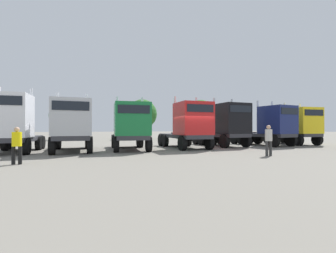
{
  "coord_description": "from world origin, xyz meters",
  "views": [
    {
      "loc": [
        -8.09,
        -16.35,
        1.63
      ],
      "look_at": [
        -0.98,
        2.8,
        1.77
      ],
      "focal_mm": 25.92,
      "sensor_mm": 36.0,
      "label": 1
    }
  ],
  "objects_px": {
    "semi_truck_black": "(227,125)",
    "semi_truck_navy": "(271,125)",
    "semi_truck_green": "(131,126)",
    "visitor_in_hivis": "(17,143)",
    "semi_truck_red": "(189,125)",
    "visitor_with_camera": "(269,138)",
    "semi_truck_silver": "(72,125)",
    "semi_truck_yellow": "(299,126)",
    "semi_truck_white": "(12,123)"
  },
  "relations": [
    {
      "from": "semi_truck_green",
      "to": "visitor_in_hivis",
      "type": "xyz_separation_m",
      "value": [
        -6.21,
        -4.97,
        -0.83
      ]
    },
    {
      "from": "semi_truck_red",
      "to": "semi_truck_yellow",
      "type": "height_order",
      "value": "semi_truck_red"
    },
    {
      "from": "semi_truck_silver",
      "to": "semi_truck_black",
      "type": "xyz_separation_m",
      "value": [
        12.72,
        0.57,
        0.09
      ]
    },
    {
      "from": "semi_truck_red",
      "to": "semi_truck_navy",
      "type": "height_order",
      "value": "semi_truck_navy"
    },
    {
      "from": "semi_truck_navy",
      "to": "semi_truck_yellow",
      "type": "distance_m",
      "value": 3.66
    },
    {
      "from": "visitor_in_hivis",
      "to": "visitor_with_camera",
      "type": "bearing_deg",
      "value": -82.94
    },
    {
      "from": "semi_truck_silver",
      "to": "semi_truck_red",
      "type": "bearing_deg",
      "value": 88.4
    },
    {
      "from": "visitor_in_hivis",
      "to": "semi_truck_navy",
      "type": "bearing_deg",
      "value": -62.74
    },
    {
      "from": "semi_truck_green",
      "to": "semi_truck_red",
      "type": "distance_m",
      "value": 4.62
    },
    {
      "from": "semi_truck_white",
      "to": "semi_truck_silver",
      "type": "bearing_deg",
      "value": 86.56
    },
    {
      "from": "semi_truck_yellow",
      "to": "semi_truck_navy",
      "type": "bearing_deg",
      "value": -80.87
    },
    {
      "from": "semi_truck_navy",
      "to": "visitor_in_hivis",
      "type": "bearing_deg",
      "value": -81.8
    },
    {
      "from": "semi_truck_red",
      "to": "semi_truck_navy",
      "type": "distance_m",
      "value": 8.44
    },
    {
      "from": "visitor_with_camera",
      "to": "semi_truck_yellow",
      "type": "bearing_deg",
      "value": -57.36
    },
    {
      "from": "semi_truck_silver",
      "to": "visitor_with_camera",
      "type": "bearing_deg",
      "value": 60.07
    },
    {
      "from": "semi_truck_silver",
      "to": "semi_truck_navy",
      "type": "bearing_deg",
      "value": 90.08
    },
    {
      "from": "visitor_in_hivis",
      "to": "visitor_with_camera",
      "type": "xyz_separation_m",
      "value": [
        13.09,
        -1.32,
        0.08
      ]
    },
    {
      "from": "semi_truck_white",
      "to": "semi_truck_black",
      "type": "height_order",
      "value": "semi_truck_white"
    },
    {
      "from": "semi_truck_navy",
      "to": "semi_truck_green",
      "type": "bearing_deg",
      "value": -96.26
    },
    {
      "from": "semi_truck_black",
      "to": "semi_truck_yellow",
      "type": "height_order",
      "value": "semi_truck_black"
    },
    {
      "from": "semi_truck_black",
      "to": "semi_truck_red",
      "type": "bearing_deg",
      "value": -79.94
    },
    {
      "from": "semi_truck_green",
      "to": "semi_truck_yellow",
      "type": "bearing_deg",
      "value": 96.58
    },
    {
      "from": "semi_truck_white",
      "to": "semi_truck_yellow",
      "type": "height_order",
      "value": "semi_truck_white"
    },
    {
      "from": "semi_truck_white",
      "to": "semi_truck_black",
      "type": "bearing_deg",
      "value": 94.2
    },
    {
      "from": "semi_truck_silver",
      "to": "semi_truck_navy",
      "type": "xyz_separation_m",
      "value": [
        17.07,
        -0.07,
        0.05
      ]
    },
    {
      "from": "semi_truck_yellow",
      "to": "visitor_with_camera",
      "type": "relative_size",
      "value": 3.25
    },
    {
      "from": "semi_truck_silver",
      "to": "semi_truck_black",
      "type": "distance_m",
      "value": 12.74
    },
    {
      "from": "semi_truck_black",
      "to": "semi_truck_yellow",
      "type": "relative_size",
      "value": 1.05
    },
    {
      "from": "semi_truck_navy",
      "to": "semi_truck_silver",
      "type": "bearing_deg",
      "value": -96.5
    },
    {
      "from": "semi_truck_green",
      "to": "semi_truck_black",
      "type": "distance_m",
      "value": 8.74
    },
    {
      "from": "semi_truck_red",
      "to": "visitor_in_hivis",
      "type": "relative_size",
      "value": 3.78
    },
    {
      "from": "semi_truck_black",
      "to": "semi_truck_navy",
      "type": "distance_m",
      "value": 4.39
    },
    {
      "from": "semi_truck_navy",
      "to": "semi_truck_yellow",
      "type": "height_order",
      "value": "semi_truck_navy"
    },
    {
      "from": "semi_truck_black",
      "to": "semi_truck_navy",
      "type": "height_order",
      "value": "semi_truck_black"
    },
    {
      "from": "semi_truck_red",
      "to": "semi_truck_green",
      "type": "bearing_deg",
      "value": -91.72
    },
    {
      "from": "semi_truck_silver",
      "to": "semi_truck_yellow",
      "type": "xyz_separation_m",
      "value": [
        20.72,
        0.19,
        0.04
      ]
    },
    {
      "from": "semi_truck_red",
      "to": "semi_truck_yellow",
      "type": "relative_size",
      "value": 1.08
    },
    {
      "from": "semi_truck_silver",
      "to": "visitor_in_hivis",
      "type": "relative_size",
      "value": 3.82
    },
    {
      "from": "semi_truck_white",
      "to": "semi_truck_navy",
      "type": "distance_m",
      "value": 20.7
    },
    {
      "from": "visitor_in_hivis",
      "to": "visitor_with_camera",
      "type": "distance_m",
      "value": 13.16
    },
    {
      "from": "semi_truck_white",
      "to": "visitor_in_hivis",
      "type": "relative_size",
      "value": 3.46
    },
    {
      "from": "semi_truck_white",
      "to": "visitor_with_camera",
      "type": "xyz_separation_m",
      "value": [
        14.52,
        -6.82,
        -0.9
      ]
    },
    {
      "from": "semi_truck_white",
      "to": "semi_truck_silver",
      "type": "height_order",
      "value": "semi_truck_white"
    },
    {
      "from": "semi_truck_green",
      "to": "semi_truck_white",
      "type": "bearing_deg",
      "value": -88.29
    },
    {
      "from": "semi_truck_navy",
      "to": "visitor_with_camera",
      "type": "xyz_separation_m",
      "value": [
        -6.17,
        -6.28,
        -0.84
      ]
    },
    {
      "from": "semi_truck_navy",
      "to": "visitor_in_hivis",
      "type": "xyz_separation_m",
      "value": [
        -19.26,
        -4.97,
        -0.92
      ]
    },
    {
      "from": "semi_truck_red",
      "to": "semi_truck_black",
      "type": "height_order",
      "value": "semi_truck_black"
    },
    {
      "from": "semi_truck_black",
      "to": "semi_truck_silver",
      "type": "bearing_deg",
      "value": -89.19
    },
    {
      "from": "semi_truck_white",
      "to": "semi_truck_navy",
      "type": "xyz_separation_m",
      "value": [
        20.69,
        -0.53,
        -0.06
      ]
    },
    {
      "from": "semi_truck_navy",
      "to": "semi_truck_yellow",
      "type": "relative_size",
      "value": 1.08
    }
  ]
}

